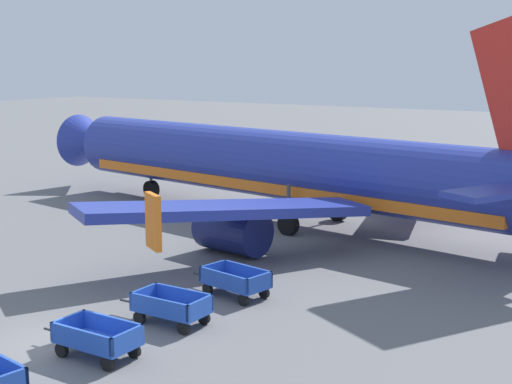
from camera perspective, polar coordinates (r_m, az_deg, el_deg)
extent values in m
plane|color=slate|center=(24.63, -15.47, -11.21)|extent=(220.00, 220.00, 0.00)
cylinder|color=#28389E|center=(40.43, 1.70, 2.15)|extent=(30.21, 8.40, 3.70)
cube|color=orange|center=(40.59, 1.69, 0.72)|extent=(27.22, 7.74, 0.56)
cone|color=#28389E|center=(52.38, -12.43, 3.77)|extent=(3.73, 4.09, 3.63)
cube|color=#28389E|center=(31.67, -2.12, -1.35)|extent=(8.94, 12.47, 1.35)
cube|color=orange|center=(25.21, -7.89, -2.26)|extent=(1.05, 0.74, 1.90)
cylinder|color=navy|center=(33.90, -1.82, -2.91)|extent=(3.49, 2.58, 2.10)
cube|color=#28389E|center=(45.14, 12.53, 1.90)|extent=(5.44, 13.25, 1.35)
cube|color=orange|center=(49.75, 18.84, 3.46)|extent=(1.12, 0.44, 1.90)
cylinder|color=navy|center=(44.61, 10.12, 0.13)|extent=(3.49, 2.58, 2.10)
cube|color=#28389E|center=(30.43, 18.50, 0.07)|extent=(3.97, 5.45, 0.24)
cylinder|color=#4C4C51|center=(47.94, -8.07, 1.42)|extent=(0.20, 0.20, 2.04)
cylinder|color=black|center=(48.10, -8.04, 0.22)|extent=(1.16, 0.62, 1.10)
cylinder|color=#4C4C51|center=(37.46, 2.50, -0.96)|extent=(0.20, 0.20, 2.04)
cylinder|color=black|center=(37.67, 2.49, -2.48)|extent=(1.16, 0.62, 1.10)
cylinder|color=#4C4C51|center=(40.94, 6.35, -0.05)|extent=(0.20, 0.20, 2.04)
cylinder|color=black|center=(41.13, 6.32, -1.45)|extent=(1.16, 0.62, 1.10)
cube|color=#234CB2|center=(21.40, -18.92, -12.46)|extent=(2.48, 0.53, 0.55)
cube|color=#234CB2|center=(23.14, -12.07, -11.20)|extent=(2.52, 1.43, 0.08)
cube|color=#234CB2|center=(22.61, -13.28, -10.92)|extent=(2.50, 0.13, 0.55)
cube|color=#234CB2|center=(23.46, -10.97, -10.03)|extent=(2.50, 0.13, 0.55)
cube|color=#234CB2|center=(23.85, -14.18, -9.82)|extent=(0.12, 1.40, 0.55)
cube|color=#234CB2|center=(22.25, -9.86, -11.14)|extent=(0.12, 1.40, 0.55)
cylinder|color=#2D2D33|center=(24.39, -15.13, -10.30)|extent=(1.00, 0.09, 0.08)
cylinder|color=black|center=(23.52, -14.69, -11.64)|extent=(0.44, 0.17, 0.44)
cylinder|color=black|center=(24.23, -12.71, -10.89)|extent=(0.44, 0.17, 0.44)
cylinder|color=black|center=(22.26, -11.32, -12.78)|extent=(0.44, 0.17, 0.44)
cylinder|color=black|center=(23.01, -9.35, -11.93)|extent=(0.44, 0.17, 0.44)
cube|color=#234CB2|center=(25.47, -6.50, -9.01)|extent=(2.51, 1.41, 0.08)
cube|color=#234CB2|center=(24.89, -7.46, -8.73)|extent=(2.50, 0.11, 0.55)
cube|color=#234CB2|center=(25.85, -5.61, -7.96)|extent=(2.50, 0.11, 0.55)
cube|color=#234CB2|center=(26.10, -8.59, -7.85)|extent=(0.11, 1.40, 0.55)
cube|color=#234CB2|center=(24.67, -4.31, -8.85)|extent=(0.11, 1.40, 0.55)
cylinder|color=#2D2D33|center=(26.59, -9.56, -8.34)|extent=(1.00, 0.09, 0.08)
cylinder|color=black|center=(25.72, -8.93, -9.49)|extent=(0.44, 0.16, 0.44)
cylinder|color=black|center=(26.52, -7.33, -8.83)|extent=(0.44, 0.16, 0.44)
cylinder|color=black|center=(24.59, -5.58, -10.35)|extent=(0.44, 0.16, 0.44)
cylinder|color=black|center=(25.43, -4.02, -9.62)|extent=(0.44, 0.16, 0.44)
cube|color=#234CB2|center=(28.10, -1.58, -7.09)|extent=(2.72, 1.84, 0.08)
cube|color=#234CB2|center=(27.57, -2.53, -6.75)|extent=(2.47, 0.57, 0.55)
cube|color=#234CB2|center=(28.46, -0.66, -6.20)|extent=(2.47, 0.57, 0.55)
cube|color=#234CB2|center=(28.82, -3.30, -6.00)|extent=(0.36, 1.39, 0.55)
cube|color=#234CB2|center=(27.22, 0.24, -6.97)|extent=(0.36, 1.39, 0.55)
cylinder|color=#2D2D33|center=(29.34, -4.11, -6.43)|extent=(1.00, 0.27, 0.08)
cylinder|color=black|center=(28.44, -3.73, -7.44)|extent=(0.46, 0.24, 0.44)
cylinder|color=black|center=(29.19, -2.13, -6.96)|extent=(0.46, 0.24, 0.44)
cylinder|color=black|center=(27.18, -0.98, -8.27)|extent=(0.46, 0.24, 0.44)
cylinder|color=black|center=(27.96, 0.62, -7.73)|extent=(0.46, 0.24, 0.44)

